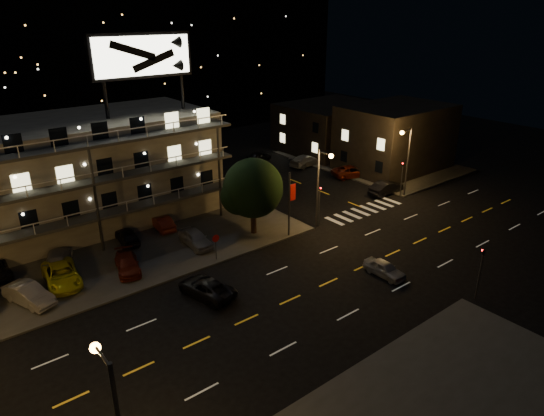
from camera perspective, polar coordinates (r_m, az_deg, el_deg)
ground at (r=37.92m, az=4.47°, el=-9.70°), size 140.00×140.00×0.00m
curb_nw at (r=48.35m, az=-25.16°, el=-4.38°), size 44.00×24.00×0.15m
curb_ne at (r=70.70m, az=11.41°, el=5.47°), size 16.00×24.00×0.15m
motel at (r=50.88m, az=-22.89°, el=3.72°), size 28.00×13.80×18.10m
side_bldg_front at (r=67.21m, az=14.27°, el=8.04°), size 14.06×10.00×8.50m
side_bldg_back at (r=75.02m, az=6.93°, el=9.42°), size 14.06×12.00×7.00m
hill_backdrop at (r=93.84m, az=-29.38°, el=14.40°), size 120.00×25.00×24.00m
streetlight_nc at (r=46.32m, az=5.73°, el=3.18°), size 0.44×1.92×8.00m
streetlight_ne at (r=56.50m, az=15.54°, el=6.00°), size 1.92×0.44×8.00m
signal_nw at (r=47.85m, az=5.59°, el=0.77°), size 0.20×0.27×4.60m
signal_sw at (r=38.73m, az=23.35°, el=-6.54°), size 0.20×0.27×4.60m
signal_ne at (r=57.19m, az=15.06°, el=3.73°), size 0.27×0.20×4.60m
banner_north at (r=45.00m, az=2.11°, el=0.62°), size 0.83×0.16×6.40m
stop_sign at (r=41.46m, az=-6.63°, el=-4.11°), size 0.91×0.11×2.61m
tree at (r=45.07m, az=-2.31°, el=2.14°), size 5.85×5.63×7.36m
lot_car_1 at (r=39.93m, az=-26.71°, el=-9.05°), size 3.02×4.65×1.45m
lot_car_2 at (r=41.54m, az=-23.52°, el=-7.21°), size 3.04×5.52×1.46m
lot_car_3 at (r=41.64m, az=-16.65°, el=-6.29°), size 2.86×4.65×1.26m
lot_car_4 at (r=44.44m, az=-8.98°, el=-3.54°), size 1.89×4.36×1.46m
lot_car_7 at (r=44.36m, az=-23.86°, el=-5.45°), size 3.59×5.02×1.35m
lot_car_8 at (r=46.42m, az=-16.68°, el=-3.16°), size 2.15×4.17×1.36m
lot_car_9 at (r=48.41m, az=-12.83°, el=-1.69°), size 1.79×4.16×1.33m
side_car_0 at (r=58.17m, az=13.27°, el=2.34°), size 4.69×1.69×1.54m
side_car_1 at (r=63.42m, az=9.44°, el=4.29°), size 5.85×4.06×1.48m
side_car_2 at (r=67.31m, az=3.93°, el=5.61°), size 5.46×2.94×1.50m
side_car_3 at (r=69.45m, az=-1.56°, el=6.12°), size 4.17×2.24×1.35m
road_car_east at (r=40.54m, az=13.10°, el=-6.97°), size 1.48×3.66×1.24m
road_car_west at (r=37.25m, az=-7.73°, el=-9.27°), size 3.21×5.21×1.35m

